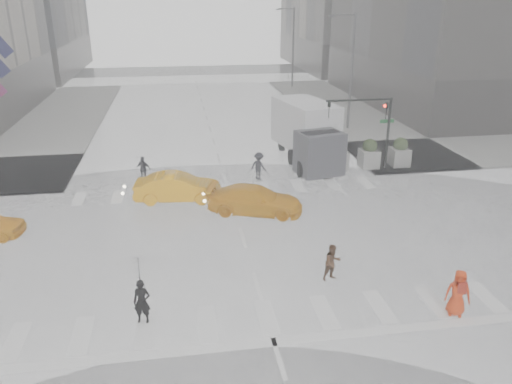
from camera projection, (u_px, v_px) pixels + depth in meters
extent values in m
plane|color=black|center=(243.00, 238.00, 22.27)|extent=(120.00, 120.00, 0.00)
cube|color=slate|center=(448.00, 126.00, 41.20)|extent=(35.00, 35.00, 0.15)
cube|color=#2E2B29|center=(490.00, 80.00, 50.55)|extent=(26.05, 26.05, 4.40)
cube|color=#2E2B29|center=(380.00, 51.00, 77.20)|extent=(26.05, 26.05, 4.40)
cylinder|color=black|center=(388.00, 134.00, 30.27)|extent=(0.16, 0.16, 4.50)
cylinder|color=black|center=(359.00, 100.00, 29.19)|extent=(4.00, 0.12, 0.12)
imported|color=black|center=(386.00, 111.00, 29.71)|extent=(0.16, 0.20, 1.00)
imported|color=black|center=(329.00, 110.00, 29.11)|extent=(0.16, 0.20, 1.00)
sphere|color=#FF190C|center=(385.00, 106.00, 29.58)|extent=(0.20, 0.20, 0.20)
cube|color=#0C551E|center=(387.00, 121.00, 30.27)|extent=(0.90, 0.03, 0.22)
cylinder|color=#59595B|center=(351.00, 73.00, 38.79)|extent=(0.20, 0.20, 9.00)
cylinder|color=#59595B|center=(344.00, 15.00, 37.08)|extent=(1.80, 0.12, 0.12)
cube|color=#59595B|center=(332.00, 16.00, 36.98)|extent=(0.50, 0.22, 0.15)
cylinder|color=#59595B|center=(293.00, 48.00, 57.17)|extent=(0.20, 0.20, 9.00)
cylinder|color=#59595B|center=(286.00, 9.00, 55.46)|extent=(1.80, 0.12, 0.12)
cube|color=#59595B|center=(278.00, 9.00, 55.36)|extent=(0.50, 0.22, 0.15)
cube|color=slate|center=(338.00, 160.00, 30.58)|extent=(1.10, 1.10, 1.10)
sphere|color=black|center=(339.00, 148.00, 30.29)|extent=(0.90, 0.90, 0.90)
cube|color=slate|center=(369.00, 158.00, 30.88)|extent=(1.10, 1.10, 1.10)
sphere|color=black|center=(370.00, 146.00, 30.58)|extent=(0.90, 0.90, 0.90)
cube|color=slate|center=(399.00, 157.00, 31.17)|extent=(1.10, 1.10, 1.10)
sphere|color=black|center=(401.00, 145.00, 30.88)|extent=(0.90, 0.90, 0.90)
cube|color=#10113B|center=(2.00, 47.00, 36.03)|extent=(1.54, 0.02, 1.66)
imported|color=black|center=(142.00, 302.00, 16.26)|extent=(0.62, 0.46, 1.55)
imported|color=black|center=(139.00, 269.00, 15.82)|extent=(1.12, 1.13, 0.88)
imported|color=#402717|center=(332.00, 262.00, 18.75)|extent=(0.84, 0.74, 1.46)
imported|color=red|center=(458.00, 293.00, 16.65)|extent=(0.95, 0.81, 1.66)
cube|color=maroon|center=(462.00, 287.00, 16.37)|extent=(0.32, 0.26, 0.40)
imported|color=black|center=(143.00, 169.00, 28.85)|extent=(1.01, 0.81, 1.49)
imported|color=black|center=(259.00, 166.00, 29.11)|extent=(1.16, 1.18, 1.65)
imported|color=orange|center=(178.00, 187.00, 26.10)|extent=(4.61, 2.04, 1.47)
imported|color=orange|center=(255.00, 200.00, 24.65)|extent=(4.53, 3.12, 1.36)
cube|color=silver|center=(305.00, 124.00, 32.57)|extent=(2.65, 5.09, 2.99)
cube|color=#323338|center=(319.00, 153.00, 29.64)|extent=(2.54, 1.99, 2.54)
cube|color=black|center=(320.00, 140.00, 29.36)|extent=(2.21, 1.00, 1.00)
cylinder|color=black|center=(301.00, 169.00, 29.59)|extent=(0.31, 1.00, 1.00)
cylinder|color=black|center=(338.00, 167.00, 29.93)|extent=(0.31, 1.00, 1.00)
cylinder|color=black|center=(292.00, 157.00, 31.82)|extent=(0.31, 1.00, 1.00)
cylinder|color=black|center=(327.00, 155.00, 32.17)|extent=(0.31, 1.00, 1.00)
cylinder|color=black|center=(282.00, 144.00, 34.67)|extent=(0.31, 1.00, 1.00)
cylinder|color=black|center=(314.00, 142.00, 35.01)|extent=(0.31, 1.00, 1.00)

